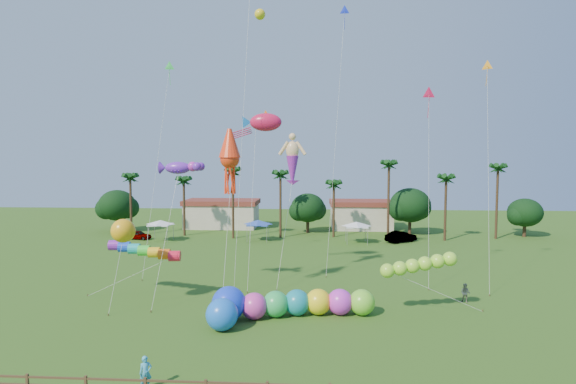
# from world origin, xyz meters

# --- Properties ---
(ground) EXTENTS (160.00, 160.00, 0.00)m
(ground) POSITION_xyz_m (0.00, 0.00, 0.00)
(ground) COLOR #285116
(ground) RESTS_ON ground
(tree_line) EXTENTS (69.46, 8.91, 11.00)m
(tree_line) POSITION_xyz_m (3.57, 44.00, 4.28)
(tree_line) COLOR #3A2819
(tree_line) RESTS_ON ground
(buildings_row) EXTENTS (35.00, 7.00, 4.00)m
(buildings_row) POSITION_xyz_m (-3.09, 50.00, 2.00)
(buildings_row) COLOR beige
(buildings_row) RESTS_ON ground
(tent_row) EXTENTS (31.00, 4.00, 0.60)m
(tent_row) POSITION_xyz_m (-6.00, 36.33, 2.75)
(tent_row) COLOR white
(tent_row) RESTS_ON ground
(car_a) EXTENTS (4.08, 2.18, 1.32)m
(car_a) POSITION_xyz_m (-23.85, 37.23, 0.66)
(car_a) COLOR #4C4C54
(car_a) RESTS_ON ground
(car_b) EXTENTS (4.88, 4.09, 1.58)m
(car_b) POSITION_xyz_m (14.41, 37.31, 0.79)
(car_b) COLOR #4C4C54
(car_b) RESTS_ON ground
(spectator_a) EXTENTS (0.75, 0.67, 1.71)m
(spectator_a) POSITION_xyz_m (-6.28, -5.23, 0.86)
(spectator_a) COLOR #3AA3CB
(spectator_a) RESTS_ON ground
(spectator_b) EXTENTS (0.97, 0.93, 1.59)m
(spectator_b) POSITION_xyz_m (14.50, 9.97, 0.79)
(spectator_b) COLOR #A39988
(spectator_b) RESTS_ON ground
(caterpillar_inflatable) EXTENTS (12.19, 4.13, 2.48)m
(caterpillar_inflatable) POSITION_xyz_m (0.27, 5.75, 1.04)
(caterpillar_inflatable) COLOR #E23BAC
(caterpillar_inflatable) RESTS_ON ground
(blue_ball) EXTENTS (2.21, 2.21, 2.21)m
(blue_ball) POSITION_xyz_m (-4.07, 2.85, 1.11)
(blue_ball) COLOR blue
(blue_ball) RESTS_ON ground
(rainbow_tube) EXTENTS (9.44, 1.33, 4.09)m
(rainbow_tube) POSITION_xyz_m (-11.11, 9.56, 3.63)
(rainbow_tube) COLOR red
(rainbow_tube) RESTS_ON ground
(green_worm) EXTENTS (10.43, 3.13, 4.00)m
(green_worm) POSITION_xyz_m (7.66, 6.74, 3.35)
(green_worm) COLOR #9EEA34
(green_worm) RESTS_ON ground
(orange_ball_kite) EXTENTS (2.06, 2.42, 7.12)m
(orange_ball_kite) POSITION_xyz_m (-12.45, 6.50, 6.20)
(orange_ball_kite) COLOR #EAA213
(orange_ball_kite) RESTS_ON ground
(merman_kite) EXTENTS (2.41, 5.24, 13.78)m
(merman_kite) POSITION_xyz_m (0.02, 16.46, 11.38)
(merman_kite) COLOR #F5C68B
(merman_kite) RESTS_ON ground
(fish_kite) EXTENTS (4.86, 6.51, 16.25)m
(fish_kite) POSITION_xyz_m (-2.58, 16.73, 15.28)
(fish_kite) COLOR #D11745
(fish_kite) RESTS_ON ground
(squid_kite) EXTENTS (1.89, 4.83, 14.30)m
(squid_kite) POSITION_xyz_m (-4.79, 9.87, 11.72)
(squid_kite) COLOR #FC3814
(squid_kite) RESTS_ON ground
(lobster_kite) EXTENTS (4.12, 6.17, 11.71)m
(lobster_kite) POSITION_xyz_m (-9.44, 10.83, 10.96)
(lobster_kite) COLOR purple
(lobster_kite) RESTS_ON ground
(delta_kite_red) EXTENTS (1.38, 3.75, 18.56)m
(delta_kite_red) POSITION_xyz_m (12.90, 16.82, 17.67)
(delta_kite_red) COLOR #D81847
(delta_kite_red) RESTS_ON ground
(delta_kite_yellow) EXTENTS (1.33, 4.71, 20.79)m
(delta_kite_yellow) POSITION_xyz_m (17.93, 16.08, 19.75)
(delta_kite_yellow) COLOR orange
(delta_kite_yellow) RESTS_ON ground
(delta_kite_green) EXTENTS (2.10, 5.16, 21.89)m
(delta_kite_green) POSITION_xyz_m (-12.97, 19.59, 20.83)
(delta_kite_green) COLOR #38EF57
(delta_kite_green) RESTS_ON ground
(delta_kite_blue) EXTENTS (2.47, 4.15, 27.67)m
(delta_kite_blue) POSITION_xyz_m (5.13, 21.10, 26.35)
(delta_kite_blue) COLOR #172CD3
(delta_kite_blue) RESTS_ON ground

